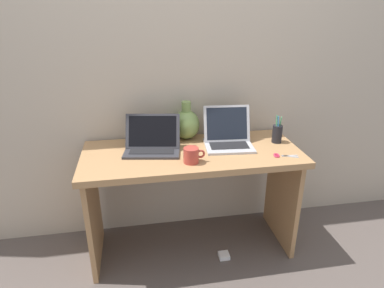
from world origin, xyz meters
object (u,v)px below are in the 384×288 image
at_px(green_vase, 186,124).
at_px(scissors, 281,156).
at_px(power_brick, 224,256).
at_px(laptop_left, 152,142).
at_px(pen_cup, 277,133).
at_px(coffee_mug, 191,155).
at_px(laptop_right, 228,135).

bearing_deg(green_vase, scissors, -36.61).
bearing_deg(power_brick, laptop_left, 153.46).
xyz_separation_m(pen_cup, power_brick, (-0.39, -0.21, -0.78)).
bearing_deg(laptop_left, pen_cup, -0.74).
xyz_separation_m(laptop_left, scissors, (0.76, -0.22, -0.05)).
relative_size(green_vase, coffee_mug, 2.04).
height_order(scissors, power_brick, scissors).
bearing_deg(scissors, laptop_right, 139.30).
bearing_deg(power_brick, scissors, -1.52).
bearing_deg(green_vase, laptop_left, -145.89).
height_order(coffee_mug, power_brick, coffee_mug).
bearing_deg(laptop_left, green_vase, 34.11).
xyz_separation_m(laptop_right, pen_cup, (0.33, -0.02, -0.00)).
relative_size(laptop_left, scissors, 2.53).
bearing_deg(coffee_mug, laptop_left, 134.35).
relative_size(green_vase, power_brick, 3.70).
distance_m(pen_cup, scissors, 0.23).
bearing_deg(laptop_right, laptop_left, -178.83).
distance_m(green_vase, scissors, 0.66).
height_order(laptop_left, green_vase, green_vase).
bearing_deg(laptop_left, coffee_mug, -45.65).
distance_m(green_vase, power_brick, 0.93).
xyz_separation_m(laptop_left, coffee_mug, (0.21, -0.22, -0.01)).
xyz_separation_m(green_vase, power_brick, (0.19, -0.38, -0.82)).
relative_size(laptop_right, coffee_mug, 2.55).
bearing_deg(green_vase, pen_cup, -16.62).
bearing_deg(laptop_left, scissors, -16.45).
relative_size(laptop_left, laptop_right, 1.15).
bearing_deg(laptop_right, scissors, -40.70).
distance_m(coffee_mug, power_brick, 0.80).
distance_m(laptop_right, coffee_mug, 0.36).
xyz_separation_m(scissors, power_brick, (-0.33, 0.01, -0.72)).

